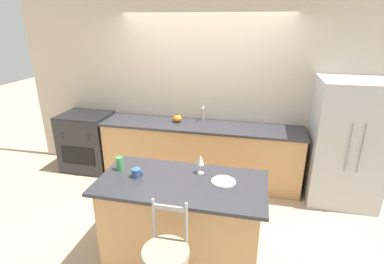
# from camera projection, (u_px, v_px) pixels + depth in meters

# --- Properties ---
(ground_plane) EXTENTS (18.00, 18.00, 0.00)m
(ground_plane) POSITION_uv_depth(u_px,v_px,m) (195.00, 191.00, 4.47)
(ground_plane) COLOR tan
(wall_back) EXTENTS (6.00, 0.07, 2.70)m
(wall_back) POSITION_uv_depth(u_px,v_px,m) (205.00, 92.00, 4.63)
(wall_back) COLOR beige
(wall_back) RESTS_ON ground_plane
(back_counter) EXTENTS (3.02, 0.67, 0.93)m
(back_counter) POSITION_uv_depth(u_px,v_px,m) (200.00, 152.00, 4.65)
(back_counter) COLOR tan
(back_counter) RESTS_ON ground_plane
(sink_faucet) EXTENTS (0.02, 0.13, 0.22)m
(sink_faucet) POSITION_uv_depth(u_px,v_px,m) (203.00, 112.00, 4.62)
(sink_faucet) COLOR #ADAFB5
(sink_faucet) RESTS_ON back_counter
(kitchen_island) EXTENTS (1.66, 0.83, 0.92)m
(kitchen_island) POSITION_uv_depth(u_px,v_px,m) (182.00, 220.00, 3.08)
(kitchen_island) COLOR tan
(kitchen_island) RESTS_ON ground_plane
(refrigerator) EXTENTS (0.90, 0.80, 1.70)m
(refrigerator) POSITION_uv_depth(u_px,v_px,m) (346.00, 143.00, 4.02)
(refrigerator) COLOR #ADAFB5
(refrigerator) RESTS_ON ground_plane
(oven_range) EXTENTS (0.80, 0.65, 0.96)m
(oven_range) POSITION_uv_depth(u_px,v_px,m) (88.00, 142.00, 5.03)
(oven_range) COLOR #28282B
(oven_range) RESTS_ON ground_plane
(bar_stool_near) EXTENTS (0.38, 0.38, 1.05)m
(bar_stool_near) POSITION_uv_depth(u_px,v_px,m) (166.00, 262.00, 2.43)
(bar_stool_near) COLOR #99999E
(bar_stool_near) RESTS_ON ground_plane
(dinner_plate) EXTENTS (0.24, 0.24, 0.02)m
(dinner_plate) POSITION_uv_depth(u_px,v_px,m) (224.00, 181.00, 2.91)
(dinner_plate) COLOR beige
(dinner_plate) RESTS_ON kitchen_island
(wine_glass) EXTENTS (0.07, 0.07, 0.20)m
(wine_glass) POSITION_uv_depth(u_px,v_px,m) (201.00, 160.00, 3.03)
(wine_glass) COLOR white
(wine_glass) RESTS_ON kitchen_island
(coffee_mug) EXTENTS (0.12, 0.09, 0.09)m
(coffee_mug) POSITION_uv_depth(u_px,v_px,m) (136.00, 173.00, 3.00)
(coffee_mug) COLOR #335689
(coffee_mug) RESTS_ON kitchen_island
(tumbler_cup) EXTENTS (0.07, 0.07, 0.14)m
(tumbler_cup) POSITION_uv_depth(u_px,v_px,m) (120.00, 164.00, 3.13)
(tumbler_cup) COLOR #3D934C
(tumbler_cup) RESTS_ON kitchen_island
(pumpkin_decoration) EXTENTS (0.14, 0.14, 0.13)m
(pumpkin_decoration) POSITION_uv_depth(u_px,v_px,m) (177.00, 118.00, 4.58)
(pumpkin_decoration) COLOR orange
(pumpkin_decoration) RESTS_ON back_counter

